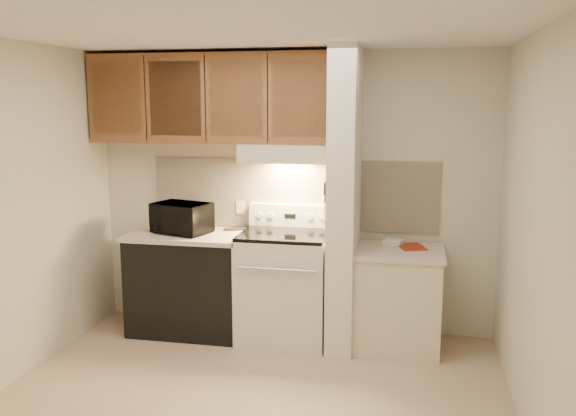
# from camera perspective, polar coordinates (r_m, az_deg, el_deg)

# --- Properties ---
(floor) EXTENTS (3.60, 3.60, 0.00)m
(floor) POSITION_cam_1_polar(r_m,az_deg,el_deg) (4.48, -3.47, -17.40)
(floor) COLOR tan
(floor) RESTS_ON ground
(ceiling) EXTENTS (3.60, 3.60, 0.00)m
(ceiling) POSITION_cam_1_polar(r_m,az_deg,el_deg) (4.01, -3.85, 16.25)
(ceiling) COLOR white
(ceiling) RESTS_ON wall_back
(wall_back) EXTENTS (3.60, 2.50, 0.02)m
(wall_back) POSITION_cam_1_polar(r_m,az_deg,el_deg) (5.51, 0.41, 1.48)
(wall_back) COLOR beige
(wall_back) RESTS_ON floor
(wall_left) EXTENTS (0.02, 3.00, 2.50)m
(wall_left) POSITION_cam_1_polar(r_m,az_deg,el_deg) (4.85, -24.65, -0.56)
(wall_left) COLOR beige
(wall_left) RESTS_ON floor
(wall_right) EXTENTS (0.02, 3.00, 2.50)m
(wall_right) POSITION_cam_1_polar(r_m,az_deg,el_deg) (4.00, 22.12, -2.43)
(wall_right) COLOR beige
(wall_right) RESTS_ON floor
(backsplash) EXTENTS (2.60, 0.02, 0.63)m
(backsplash) POSITION_cam_1_polar(r_m,az_deg,el_deg) (5.50, 0.39, 1.30)
(backsplash) COLOR #F9ECCB
(backsplash) RESTS_ON wall_back
(range_body) EXTENTS (0.76, 0.65, 0.92)m
(range_body) POSITION_cam_1_polar(r_m,az_deg,el_deg) (5.35, -0.32, -7.45)
(range_body) COLOR silver
(range_body) RESTS_ON floor
(oven_window) EXTENTS (0.50, 0.01, 0.30)m
(oven_window) POSITION_cam_1_polar(r_m,az_deg,el_deg) (5.04, -1.06, -8.07)
(oven_window) COLOR black
(oven_window) RESTS_ON range_body
(oven_handle) EXTENTS (0.65, 0.02, 0.02)m
(oven_handle) POSITION_cam_1_polar(r_m,az_deg,el_deg) (4.95, -1.16, -5.77)
(oven_handle) COLOR silver
(oven_handle) RESTS_ON range_body
(cooktop) EXTENTS (0.74, 0.64, 0.03)m
(cooktop) POSITION_cam_1_polar(r_m,az_deg,el_deg) (5.23, -0.32, -2.48)
(cooktop) COLOR black
(cooktop) RESTS_ON range_body
(range_backguard) EXTENTS (0.76, 0.08, 0.20)m
(range_backguard) POSITION_cam_1_polar(r_m,az_deg,el_deg) (5.48, 0.29, -0.68)
(range_backguard) COLOR silver
(range_backguard) RESTS_ON range_body
(range_display) EXTENTS (0.10, 0.01, 0.04)m
(range_display) POSITION_cam_1_polar(r_m,az_deg,el_deg) (5.44, 0.20, -0.76)
(range_display) COLOR black
(range_display) RESTS_ON range_backguard
(range_knob_left_outer) EXTENTS (0.05, 0.02, 0.05)m
(range_knob_left_outer) POSITION_cam_1_polar(r_m,az_deg,el_deg) (5.50, -2.67, -0.66)
(range_knob_left_outer) COLOR silver
(range_knob_left_outer) RESTS_ON range_backguard
(range_knob_left_inner) EXTENTS (0.05, 0.02, 0.05)m
(range_knob_left_inner) POSITION_cam_1_polar(r_m,az_deg,el_deg) (5.48, -1.65, -0.70)
(range_knob_left_inner) COLOR silver
(range_knob_left_inner) RESTS_ON range_backguard
(range_knob_right_inner) EXTENTS (0.05, 0.02, 0.05)m
(range_knob_right_inner) POSITION_cam_1_polar(r_m,az_deg,el_deg) (5.41, 2.07, -0.84)
(range_knob_right_inner) COLOR silver
(range_knob_right_inner) RESTS_ON range_backguard
(range_knob_right_outer) EXTENTS (0.05, 0.02, 0.05)m
(range_knob_right_outer) POSITION_cam_1_polar(r_m,az_deg,el_deg) (5.39, 3.11, -0.87)
(range_knob_right_outer) COLOR silver
(range_knob_right_outer) RESTS_ON range_backguard
(dishwasher_front) EXTENTS (1.00, 0.63, 0.87)m
(dishwasher_front) POSITION_cam_1_polar(r_m,az_deg,el_deg) (5.61, -9.20, -7.04)
(dishwasher_front) COLOR black
(dishwasher_front) RESTS_ON floor
(left_countertop) EXTENTS (1.04, 0.67, 0.04)m
(left_countertop) POSITION_cam_1_polar(r_m,az_deg,el_deg) (5.49, -9.33, -2.49)
(left_countertop) COLOR beige
(left_countertop) RESTS_ON dishwasher_front
(spoon_rest) EXTENTS (0.26, 0.17, 0.02)m
(spoon_rest) POSITION_cam_1_polar(r_m,az_deg,el_deg) (5.55, -4.74, -1.98)
(spoon_rest) COLOR black
(spoon_rest) RESTS_ON left_countertop
(teal_jar) EXTENTS (0.10, 0.10, 0.10)m
(teal_jar) POSITION_cam_1_polar(r_m,az_deg,el_deg) (5.66, -8.09, -1.38)
(teal_jar) COLOR #236051
(teal_jar) RESTS_ON left_countertop
(outlet) EXTENTS (0.08, 0.01, 0.12)m
(outlet) POSITION_cam_1_polar(r_m,az_deg,el_deg) (5.62, -4.45, 0.06)
(outlet) COLOR beige
(outlet) RESTS_ON backsplash
(microwave) EXTENTS (0.56, 0.45, 0.27)m
(microwave) POSITION_cam_1_polar(r_m,az_deg,el_deg) (5.46, -9.94, -0.93)
(microwave) COLOR black
(microwave) RESTS_ON left_countertop
(partition_pillar) EXTENTS (0.22, 0.70, 2.50)m
(partition_pillar) POSITION_cam_1_polar(r_m,az_deg,el_deg) (5.09, 5.30, 0.74)
(partition_pillar) COLOR white
(partition_pillar) RESTS_ON floor
(pillar_trim) EXTENTS (0.01, 0.70, 0.04)m
(pillar_trim) POSITION_cam_1_polar(r_m,az_deg,el_deg) (5.10, 4.01, 1.34)
(pillar_trim) COLOR brown
(pillar_trim) RESTS_ON partition_pillar
(knife_strip) EXTENTS (0.02, 0.42, 0.04)m
(knife_strip) POSITION_cam_1_polar(r_m,az_deg,el_deg) (5.04, 3.87, 1.49)
(knife_strip) COLOR black
(knife_strip) RESTS_ON partition_pillar
(knife_blade_a) EXTENTS (0.01, 0.03, 0.16)m
(knife_blade_a) POSITION_cam_1_polar(r_m,az_deg,el_deg) (4.91, 3.47, 0.07)
(knife_blade_a) COLOR silver
(knife_blade_a) RESTS_ON knife_strip
(knife_handle_a) EXTENTS (0.02, 0.02, 0.10)m
(knife_handle_a) POSITION_cam_1_polar(r_m,az_deg,el_deg) (4.89, 3.49, 1.81)
(knife_handle_a) COLOR black
(knife_handle_a) RESTS_ON knife_strip
(knife_blade_b) EXTENTS (0.01, 0.04, 0.18)m
(knife_blade_b) POSITION_cam_1_polar(r_m,az_deg,el_deg) (4.98, 3.59, 0.10)
(knife_blade_b) COLOR silver
(knife_blade_b) RESTS_ON knife_strip
(knife_handle_b) EXTENTS (0.02, 0.02, 0.10)m
(knife_handle_b) POSITION_cam_1_polar(r_m,az_deg,el_deg) (4.96, 3.61, 1.93)
(knife_handle_b) COLOR black
(knife_handle_b) RESTS_ON knife_strip
(knife_blade_c) EXTENTS (0.01, 0.04, 0.20)m
(knife_blade_c) POSITION_cam_1_polar(r_m,az_deg,el_deg) (5.07, 3.73, 0.16)
(knife_blade_c) COLOR silver
(knife_blade_c) RESTS_ON knife_strip
(knife_handle_c) EXTENTS (0.02, 0.02, 0.10)m
(knife_handle_c) POSITION_cam_1_polar(r_m,az_deg,el_deg) (5.05, 3.75, 2.07)
(knife_handle_c) COLOR black
(knife_handle_c) RESTS_ON knife_strip
(knife_blade_d) EXTENTS (0.01, 0.04, 0.16)m
(knife_blade_d) POSITION_cam_1_polar(r_m,az_deg,el_deg) (5.13, 3.83, 0.50)
(knife_blade_d) COLOR silver
(knife_blade_d) RESTS_ON knife_strip
(knife_handle_d) EXTENTS (0.02, 0.02, 0.10)m
(knife_handle_d) POSITION_cam_1_polar(r_m,az_deg,el_deg) (5.12, 3.86, 2.17)
(knife_handle_d) COLOR black
(knife_handle_d) RESTS_ON knife_strip
(knife_blade_e) EXTENTS (0.01, 0.04, 0.18)m
(knife_blade_e) POSITION_cam_1_polar(r_m,az_deg,el_deg) (5.21, 3.94, 0.53)
(knife_blade_e) COLOR silver
(knife_blade_e) RESTS_ON knife_strip
(knife_handle_e) EXTENTS (0.02, 0.02, 0.10)m
(knife_handle_e) POSITION_cam_1_polar(r_m,az_deg,el_deg) (5.19, 3.97, 2.28)
(knife_handle_e) COLOR black
(knife_handle_e) RESTS_ON knife_strip
(oven_mitt) EXTENTS (0.03, 0.09, 0.21)m
(oven_mitt) POSITION_cam_1_polar(r_m,az_deg,el_deg) (5.28, 4.06, 0.19)
(oven_mitt) COLOR gray
(oven_mitt) RESTS_ON partition_pillar
(right_cab_base) EXTENTS (0.70, 0.60, 0.81)m
(right_cab_base) POSITION_cam_1_polar(r_m,az_deg,el_deg) (5.26, 10.19, -8.55)
(right_cab_base) COLOR beige
(right_cab_base) RESTS_ON floor
(right_countertop) EXTENTS (0.74, 0.64, 0.04)m
(right_countertop) POSITION_cam_1_polar(r_m,az_deg,el_deg) (5.14, 10.33, -4.05)
(right_countertop) COLOR beige
(right_countertop) RESTS_ON right_cab_base
(red_folder) EXTENTS (0.28, 0.32, 0.01)m
(red_folder) POSITION_cam_1_polar(r_m,az_deg,el_deg) (5.24, 11.46, -3.57)
(red_folder) COLOR #992C14
(red_folder) RESTS_ON right_countertop
(white_box) EXTENTS (0.19, 0.16, 0.04)m
(white_box) POSITION_cam_1_polar(r_m,az_deg,el_deg) (5.31, 9.85, -3.14)
(white_box) COLOR white
(white_box) RESTS_ON right_countertop
(range_hood) EXTENTS (0.78, 0.44, 0.15)m
(range_hood) POSITION_cam_1_polar(r_m,az_deg,el_deg) (5.25, -0.05, 5.19)
(range_hood) COLOR beige
(range_hood) RESTS_ON upper_cabinets
(hood_lip) EXTENTS (0.78, 0.04, 0.06)m
(hood_lip) POSITION_cam_1_polar(r_m,az_deg,el_deg) (5.05, -0.52, 4.49)
(hood_lip) COLOR beige
(hood_lip) RESTS_ON range_hood
(upper_cabinets) EXTENTS (2.18, 0.33, 0.77)m
(upper_cabinets) POSITION_cam_1_polar(r_m,az_deg,el_deg) (5.46, -7.18, 10.12)
(upper_cabinets) COLOR brown
(upper_cabinets) RESTS_ON wall_back
(cab_door_a) EXTENTS (0.46, 0.01, 0.63)m
(cab_door_a) POSITION_cam_1_polar(r_m,az_deg,el_deg) (5.62, -15.75, 9.82)
(cab_door_a) COLOR brown
(cab_door_a) RESTS_ON upper_cabinets
(cab_gap_a) EXTENTS (0.01, 0.01, 0.73)m
(cab_gap_a) POSITION_cam_1_polar(r_m,az_deg,el_deg) (5.51, -13.19, 9.94)
(cab_gap_a) COLOR black
(cab_gap_a) RESTS_ON upper_cabinets
(cab_door_b) EXTENTS (0.46, 0.01, 0.63)m
(cab_door_b) POSITION_cam_1_polar(r_m,az_deg,el_deg) (5.40, -10.52, 10.04)
(cab_door_b) COLOR brown
(cab_door_b) RESTS_ON upper_cabinets
(cab_gap_b) EXTENTS (0.01, 0.01, 0.73)m
(cab_gap_b) POSITION_cam_1_polar(r_m,az_deg,el_deg) (5.30, -7.75, 10.12)
(cab_gap_b) COLOR black
(cab_gap_b) RESTS_ON upper_cabinets
(cab_door_c) EXTENTS (0.46, 0.01, 0.63)m
(cab_door_c) POSITION_cam_1_polar(r_m,az_deg,el_deg) (5.22, -4.87, 10.18)
(cab_door_c) COLOR brown
(cab_door_c) RESTS_ON upper_cabinets
(cab_gap_c) EXTENTS (0.01, 0.01, 0.73)m
(cab_gap_c) POSITION_cam_1_polar(r_m,az_deg,el_deg) (5.15, -1.92, 10.21)
(cab_gap_c) COLOR black
(cab_gap_c) RESTS_ON upper_cabinets
(cab_door_d) EXTENTS (0.46, 0.01, 0.63)m
(cab_door_d) POSITION_cam_1_polar(r_m,az_deg,el_deg) (5.10, 1.12, 10.22)
(cab_door_d) COLOR brown
(cab_door_d) RESTS_ON upper_cabinets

